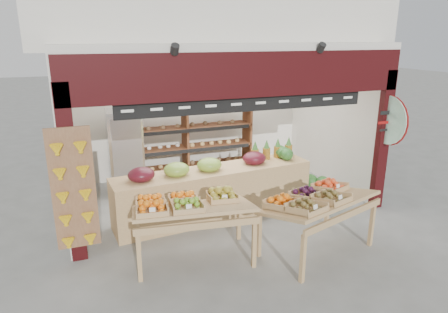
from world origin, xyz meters
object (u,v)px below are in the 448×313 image
at_px(mid_counter, 214,191).
at_px(display_table_left, 185,206).
at_px(display_table_right, 314,200).
at_px(back_shelving, 185,133).
at_px(refrigerator, 126,152).
at_px(watermelon_pile, 320,195).
at_px(cardboard_stack, 169,188).

bearing_deg(mid_counter, display_table_left, -125.35).
bearing_deg(display_table_right, display_table_left, 165.41).
relative_size(back_shelving, refrigerator, 1.74).
bearing_deg(watermelon_pile, mid_counter, 174.02).
bearing_deg(cardboard_stack, display_table_left, -96.80).
bearing_deg(mid_counter, display_table_right, -59.74).
distance_m(cardboard_stack, mid_counter, 1.33).
height_order(cardboard_stack, display_table_right, display_table_right).
height_order(back_shelving, refrigerator, back_shelving).
distance_m(back_shelving, display_table_left, 3.39).
bearing_deg(refrigerator, display_table_right, -55.61).
distance_m(display_table_right, watermelon_pile, 2.00).
height_order(refrigerator, cardboard_stack, refrigerator).
relative_size(refrigerator, display_table_left, 0.96).
relative_size(display_table_left, watermelon_pile, 2.26).
xyz_separation_m(cardboard_stack, display_table_left, (-0.28, -2.38, 0.63)).
xyz_separation_m(back_shelving, cardboard_stack, (-0.61, -0.88, -0.92)).
relative_size(display_table_right, watermelon_pile, 2.40).
bearing_deg(refrigerator, back_shelving, 9.85).
distance_m(back_shelving, watermelon_pile, 3.24).
bearing_deg(cardboard_stack, back_shelving, 55.17).
bearing_deg(cardboard_stack, mid_counter, -62.86).
bearing_deg(cardboard_stack, refrigerator, 138.37).
distance_m(refrigerator, cardboard_stack, 1.20).
distance_m(mid_counter, watermelon_pile, 2.19).
bearing_deg(display_table_left, watermelon_pile, 18.39).
relative_size(mid_counter, watermelon_pile, 4.57).
bearing_deg(cardboard_stack, display_table_right, -60.97).
height_order(back_shelving, cardboard_stack, back_shelving).
bearing_deg(back_shelving, refrigerator, -171.04).
relative_size(cardboard_stack, display_table_left, 0.53).
distance_m(refrigerator, display_table_left, 3.08).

